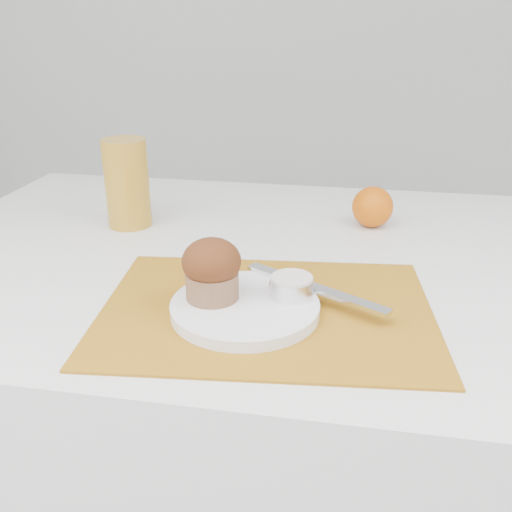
% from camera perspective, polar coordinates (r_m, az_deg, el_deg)
% --- Properties ---
extents(table, '(1.20, 0.80, 0.75)m').
position_cam_1_polar(table, '(1.13, 1.00, -17.55)').
color(table, white).
rests_on(table, ground).
extents(placemat, '(0.46, 0.36, 0.00)m').
position_cam_1_polar(placemat, '(0.75, 1.06, -5.42)').
color(placemat, '#AD7018').
rests_on(placemat, table).
extents(plate, '(0.22, 0.22, 0.02)m').
position_cam_1_polar(plate, '(0.74, -1.11, -5.18)').
color(plate, white).
rests_on(plate, placemat).
extents(ramekin, '(0.07, 0.07, 0.02)m').
position_cam_1_polar(ramekin, '(0.74, 3.59, -3.14)').
color(ramekin, silver).
rests_on(ramekin, plate).
extents(cream, '(0.06, 0.06, 0.01)m').
position_cam_1_polar(cream, '(0.74, 3.61, -2.30)').
color(cream, silver).
rests_on(cream, ramekin).
extents(raspberry_near, '(0.02, 0.02, 0.02)m').
position_cam_1_polar(raspberry_near, '(0.76, 1.99, -2.72)').
color(raspberry_near, '#540203').
rests_on(raspberry_near, plate).
extents(raspberry_far, '(0.02, 0.02, 0.02)m').
position_cam_1_polar(raspberry_far, '(0.75, 2.62, -3.21)').
color(raspberry_far, '#5B0204').
rests_on(raspberry_far, plate).
extents(butter_knife, '(0.20, 0.13, 0.01)m').
position_cam_1_polar(butter_knife, '(0.77, 5.89, -3.17)').
color(butter_knife, silver).
rests_on(butter_knife, plate).
extents(orange, '(0.07, 0.07, 0.07)m').
position_cam_1_polar(orange, '(1.05, 11.57, 4.83)').
color(orange, '#E36308').
rests_on(orange, table).
extents(juice_glass, '(0.08, 0.08, 0.16)m').
position_cam_1_polar(juice_glass, '(1.05, -12.78, 7.11)').
color(juice_glass, gold).
rests_on(juice_glass, table).
extents(muffin, '(0.08, 0.08, 0.08)m').
position_cam_1_polar(muffin, '(0.73, -4.45, -1.32)').
color(muffin, '#8D6344').
rests_on(muffin, plate).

